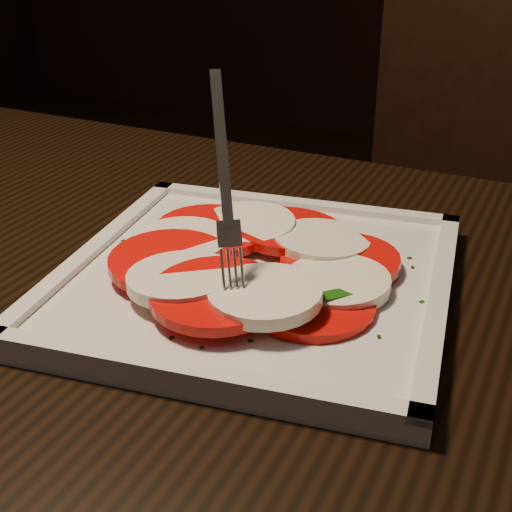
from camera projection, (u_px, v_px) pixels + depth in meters
table at (149, 405)px, 0.60m from camera, size 1.22×0.84×0.75m
chair at (442, 250)px, 1.13m from camera, size 0.53×0.53×0.93m
plate at (256, 281)px, 0.58m from camera, size 0.35×0.35×0.01m
caprese_salad at (256, 260)px, 0.57m from camera, size 0.27×0.23×0.03m
fork at (222, 173)px, 0.51m from camera, size 0.07×0.08×0.14m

